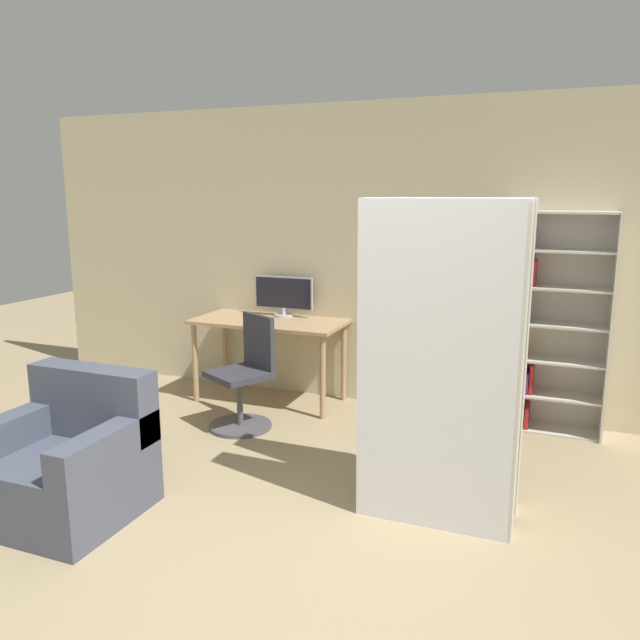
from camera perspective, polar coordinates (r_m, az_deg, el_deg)
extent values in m
plane|color=#9E8966|center=(3.13, -4.14, -26.30)|extent=(16.00, 16.00, 0.00)
cube|color=#C6B793|center=(5.53, 10.17, 5.48)|extent=(8.00, 0.06, 2.70)
cube|color=tan|center=(5.74, -4.70, -0.15)|extent=(1.40, 0.66, 0.03)
cylinder|color=tan|center=(5.92, -11.35, -3.84)|extent=(0.05, 0.05, 0.74)
cylinder|color=tan|center=(5.35, 0.25, -5.26)|extent=(0.05, 0.05, 0.74)
cylinder|color=tan|center=(6.36, -8.72, -2.67)|extent=(0.05, 0.05, 0.74)
cylinder|color=tan|center=(5.83, 2.19, -3.84)|extent=(0.05, 0.05, 0.74)
cylinder|color=#B7B7BC|center=(5.91, -3.33, 0.45)|extent=(0.18, 0.18, 0.02)
cylinder|color=#B7B7BC|center=(5.90, -3.34, 0.84)|extent=(0.04, 0.04, 0.06)
cube|color=#B7B7BC|center=(5.88, -3.33, 2.51)|extent=(0.58, 0.02, 0.31)
cube|color=black|center=(5.87, -3.36, 2.50)|extent=(0.56, 0.03, 0.28)
cylinder|color=#4C4C51|center=(5.30, -7.28, -9.57)|extent=(0.52, 0.52, 0.03)
cylinder|color=#4C4C51|center=(5.23, -7.34, -7.35)|extent=(0.05, 0.05, 0.40)
cube|color=#33333D|center=(5.16, -7.41, -4.97)|extent=(0.59, 0.59, 0.05)
cube|color=#33333D|center=(5.20, -5.63, -1.94)|extent=(0.37, 0.22, 0.45)
cube|color=beige|center=(5.32, 16.29, -0.05)|extent=(0.02, 0.32, 1.78)
cube|color=beige|center=(5.31, 24.98, -0.70)|extent=(0.02, 0.32, 1.78)
cube|color=beige|center=(5.45, 20.67, -0.07)|extent=(0.83, 0.02, 1.78)
cube|color=beige|center=(5.54, 19.98, -9.32)|extent=(0.79, 0.28, 0.02)
cube|color=beige|center=(5.45, 20.19, -6.43)|extent=(0.79, 0.28, 0.02)
cube|color=beige|center=(5.37, 20.41, -3.44)|extent=(0.79, 0.28, 0.02)
cube|color=beige|center=(5.30, 20.63, -0.38)|extent=(0.79, 0.28, 0.02)
cube|color=beige|center=(5.25, 20.86, 2.76)|extent=(0.79, 0.28, 0.02)
cube|color=beige|center=(5.22, 21.09, 5.94)|extent=(0.79, 0.28, 0.02)
cube|color=beige|center=(5.21, 21.32, 9.16)|extent=(0.79, 0.28, 0.02)
cube|color=#232328|center=(5.57, 16.30, -7.61)|extent=(0.04, 0.18, 0.24)
cube|color=red|center=(5.55, 16.73, -7.77)|extent=(0.04, 0.20, 0.22)
cube|color=teal|center=(5.55, 17.16, -7.76)|extent=(0.02, 0.18, 0.22)
cube|color=teal|center=(5.51, 17.36, -7.98)|extent=(0.02, 0.20, 0.21)
cube|color=red|center=(5.53, 17.70, -7.78)|extent=(0.02, 0.22, 0.24)
cube|color=brown|center=(5.52, 17.97, -8.12)|extent=(0.03, 0.16, 0.19)
cube|color=red|center=(5.51, 18.41, -8.26)|extent=(0.03, 0.23, 0.18)
cube|color=brown|center=(5.39, 16.26, -5.11)|extent=(0.02, 0.16, 0.21)
cube|color=gold|center=(5.40, 16.59, -5.18)|extent=(0.02, 0.19, 0.20)
cube|color=#232328|center=(5.40, 16.93, -5.04)|extent=(0.03, 0.21, 0.23)
cube|color=#232328|center=(5.39, 17.23, -5.39)|extent=(0.02, 0.20, 0.17)
cube|color=#287A38|center=(5.45, 17.68, -5.03)|extent=(0.04, 0.19, 0.20)
cube|color=#287A38|center=(5.42, 18.07, -5.06)|extent=(0.02, 0.24, 0.22)
cube|color=#7A2D84|center=(5.42, 18.41, -5.35)|extent=(0.03, 0.21, 0.17)
cube|color=red|center=(5.42, 18.80, -4.96)|extent=(0.03, 0.23, 0.25)
cube|color=teal|center=(5.36, 16.57, -2.03)|extent=(0.04, 0.19, 0.20)
cube|color=#7A2D84|center=(5.40, 17.05, -2.00)|extent=(0.04, 0.18, 0.19)
cube|color=#287A38|center=(5.35, 17.36, -2.26)|extent=(0.03, 0.19, 0.17)
cube|color=silver|center=(5.34, 17.73, -2.17)|extent=(0.02, 0.22, 0.19)
cube|color=orange|center=(5.36, 18.04, -2.18)|extent=(0.02, 0.23, 0.19)
cube|color=teal|center=(5.26, 16.70, 1.11)|extent=(0.03, 0.17, 0.22)
cube|color=gold|center=(5.25, 17.02, 1.07)|extent=(0.02, 0.16, 0.22)
cube|color=#1E4C9E|center=(5.34, 17.41, 1.35)|extent=(0.02, 0.17, 0.25)
cube|color=#287A38|center=(5.30, 17.70, 1.30)|extent=(0.02, 0.16, 0.25)
cube|color=orange|center=(5.34, 17.96, 1.01)|extent=(0.02, 0.19, 0.19)
cube|color=brown|center=(5.30, 18.24, 1.22)|extent=(0.03, 0.23, 0.25)
cube|color=#232328|center=(5.26, 16.96, 4.32)|extent=(0.04, 0.21, 0.22)
cube|color=#287A38|center=(5.22, 17.28, 4.35)|extent=(0.02, 0.20, 0.24)
cube|color=#232328|center=(5.23, 17.62, 4.29)|extent=(0.03, 0.19, 0.23)
cube|color=#232328|center=(5.27, 18.05, 4.32)|extent=(0.04, 0.24, 0.23)
cube|color=silver|center=(5.29, 18.38, 4.16)|extent=(0.02, 0.17, 0.20)
cube|color=orange|center=(5.24, 18.69, 4.29)|extent=(0.02, 0.16, 0.24)
cube|color=red|center=(5.27, 19.05, 4.12)|extent=(0.02, 0.17, 0.20)
cube|color=teal|center=(5.22, 17.02, 7.56)|extent=(0.02, 0.19, 0.23)
cube|color=#232328|center=(5.27, 17.33, 7.24)|extent=(0.02, 0.18, 0.17)
cube|color=teal|center=(5.25, 17.63, 7.56)|extent=(0.02, 0.22, 0.23)
cube|color=teal|center=(5.25, 17.99, 7.60)|extent=(0.04, 0.22, 0.24)
cube|color=#7A2D84|center=(5.21, 18.47, 7.24)|extent=(0.04, 0.22, 0.19)
cube|color=silver|center=(3.58, 10.76, -4.39)|extent=(0.90, 0.22, 1.89)
cube|color=beige|center=(3.53, 17.92, -4.99)|extent=(0.01, 0.22, 1.86)
cube|color=silver|center=(3.89, 11.68, -3.16)|extent=(0.90, 0.20, 1.89)
cube|color=beige|center=(3.84, 18.26, -3.69)|extent=(0.01, 0.20, 1.85)
cube|color=#474C5B|center=(4.17, -22.38, -13.70)|extent=(0.85, 0.80, 0.40)
cube|color=#474C5B|center=(4.22, -20.00, -7.02)|extent=(0.85, 0.20, 0.45)
cube|color=#474C5B|center=(4.29, -26.06, -8.95)|extent=(0.16, 0.80, 0.20)
cube|color=#474C5B|center=(3.83, -18.94, -10.82)|extent=(0.16, 0.80, 0.20)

